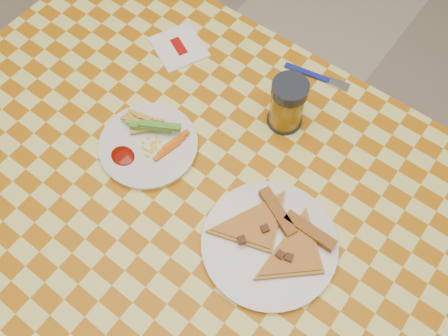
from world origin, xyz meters
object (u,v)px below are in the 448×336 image
Objects in this scene: plate_right at (269,244)px; drink_glass at (287,104)px; table at (197,203)px; plate_left at (149,146)px.

drink_glass reaches higher than plate_right.
table is 0.20m from plate_right.
plate_right reaches higher than table.
table is at bearing -101.92° from drink_glass.
plate_left is 1.63× the size of drink_glass.
drink_glass is at bearing 118.01° from plate_right.
table is at bearing 177.07° from plate_right.
table is at bearing -6.76° from plate_left.
table is 0.16m from plate_left.
table is 0.28m from drink_glass.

